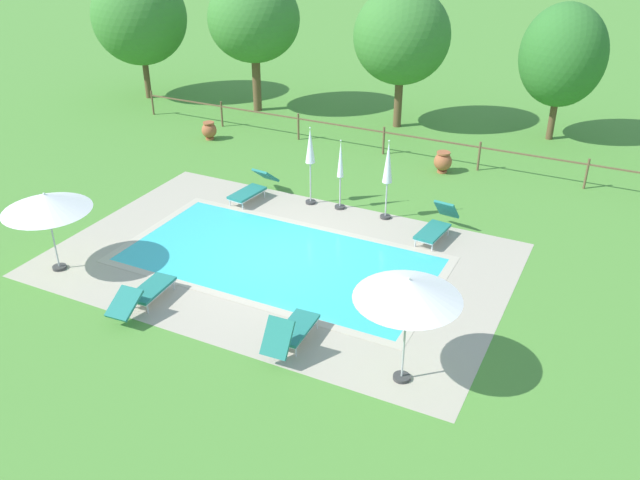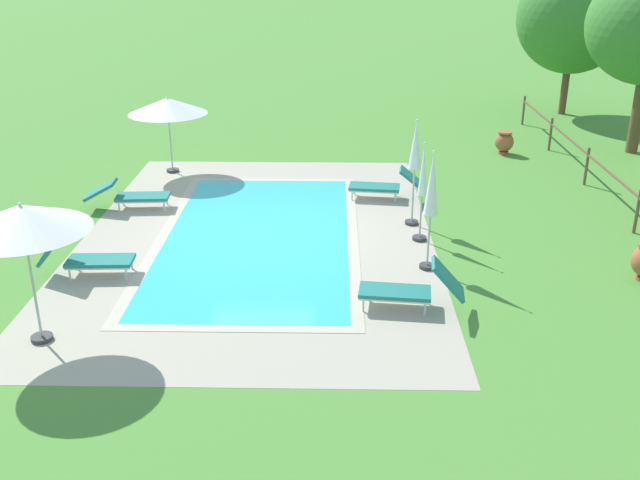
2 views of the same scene
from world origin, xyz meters
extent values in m
plane|color=#518E38|center=(0.00, 0.00, 0.00)|extent=(160.00, 160.00, 0.00)
cube|color=#B2A893|center=(0.00, 0.00, 0.00)|extent=(12.02, 7.87, 0.01)
cube|color=#38C6D1|center=(0.00, 0.00, 0.01)|extent=(8.23, 4.08, 0.01)
cube|color=#C0B59F|center=(0.00, 2.16, 0.01)|extent=(8.71, 0.24, 0.01)
cube|color=#C0B59F|center=(0.00, -2.16, 0.01)|extent=(8.71, 0.24, 0.01)
cube|color=#C0B59F|center=(4.23, 0.00, 0.01)|extent=(0.24, 4.08, 0.01)
cube|color=#C0B59F|center=(-4.23, 0.00, 0.01)|extent=(0.24, 4.08, 0.01)
cube|color=#237A70|center=(3.36, 2.84, 0.32)|extent=(0.74, 1.36, 0.07)
cube|color=#237A70|center=(3.46, 3.77, 0.63)|extent=(0.66, 0.68, 0.67)
cube|color=silver|center=(3.36, 2.84, 0.26)|extent=(0.70, 1.33, 0.04)
cylinder|color=silver|center=(3.55, 2.27, 0.14)|extent=(0.04, 0.04, 0.28)
cylinder|color=silver|center=(3.04, 2.32, 0.14)|extent=(0.04, 0.04, 0.28)
cylinder|color=silver|center=(3.67, 3.36, 0.14)|extent=(0.04, 0.04, 0.28)
cylinder|color=silver|center=(3.16, 3.42, 0.14)|extent=(0.04, 0.04, 0.28)
cube|color=#237A70|center=(-1.82, -3.05, 0.32)|extent=(0.69, 1.34, 0.07)
cube|color=#237A70|center=(-1.76, -4.07, 0.51)|extent=(0.65, 0.81, 0.45)
cube|color=silver|center=(-1.82, -3.05, 0.26)|extent=(0.65, 1.31, 0.04)
cylinder|color=silver|center=(-2.12, -2.52, 0.14)|extent=(0.04, 0.04, 0.28)
cylinder|color=silver|center=(-1.61, -2.49, 0.14)|extent=(0.04, 0.04, 0.28)
cylinder|color=silver|center=(-2.04, -3.62, 0.14)|extent=(0.04, 0.04, 0.28)
cylinder|color=silver|center=(-1.53, -3.59, 0.14)|extent=(0.04, 0.04, 0.28)
cube|color=#237A70|center=(-2.72, 2.77, 0.32)|extent=(0.75, 1.36, 0.07)
cube|color=#237A70|center=(-2.60, 3.75, 0.57)|extent=(0.68, 0.77, 0.57)
cube|color=silver|center=(-2.72, 2.77, 0.26)|extent=(0.72, 1.33, 0.04)
cylinder|color=silver|center=(-2.53, 2.19, 0.14)|extent=(0.04, 0.04, 0.28)
cylinder|color=silver|center=(-3.04, 2.25, 0.14)|extent=(0.04, 0.04, 0.28)
cylinder|color=silver|center=(-2.40, 3.29, 0.14)|extent=(0.04, 0.04, 0.28)
cylinder|color=silver|center=(-2.91, 3.35, 0.14)|extent=(0.04, 0.04, 0.28)
cube|color=#237A70|center=(2.09, -2.93, 0.32)|extent=(0.66, 1.33, 0.07)
cube|color=#237A70|center=(2.13, -3.82, 0.65)|extent=(0.63, 0.58, 0.72)
cube|color=silver|center=(2.09, -2.93, 0.26)|extent=(0.63, 1.30, 0.04)
cylinder|color=silver|center=(1.81, -2.39, 0.14)|extent=(0.04, 0.04, 0.28)
cylinder|color=silver|center=(2.32, -2.36, 0.14)|extent=(0.04, 0.04, 0.28)
cylinder|color=silver|center=(1.86, -3.49, 0.14)|extent=(0.04, 0.04, 0.28)
cylinder|color=silver|center=(2.37, -3.47, 0.14)|extent=(0.04, 0.04, 0.28)
cylinder|color=#383838|center=(-4.96, -2.98, 0.04)|extent=(0.36, 0.36, 0.08)
cylinder|color=#B2B5B7|center=(-4.96, -2.98, 1.07)|extent=(0.04, 0.04, 2.14)
cone|color=white|center=(-4.96, -2.98, 1.93)|extent=(2.22, 2.22, 0.44)
sphere|color=white|center=(-4.96, -2.98, 2.17)|extent=(0.06, 0.06, 0.06)
cylinder|color=#383838|center=(4.66, -3.16, 0.04)|extent=(0.36, 0.36, 0.08)
cylinder|color=#B2B5B7|center=(4.66, -3.16, 1.19)|extent=(0.04, 0.04, 2.39)
cone|color=white|center=(4.66, -3.16, 2.19)|extent=(2.13, 2.13, 0.43)
sphere|color=white|center=(4.66, -3.16, 2.42)|extent=(0.06, 0.06, 0.06)
cylinder|color=#383838|center=(-0.87, 3.57, 0.04)|extent=(0.32, 0.32, 0.08)
cylinder|color=#B2B5B7|center=(-0.87, 3.57, 0.69)|extent=(0.04, 0.04, 1.38)
cone|color=white|center=(-0.87, 3.57, 1.93)|extent=(0.30, 0.30, 1.09)
sphere|color=white|center=(-0.87, 3.57, 2.49)|extent=(0.05, 0.05, 0.05)
cylinder|color=#383838|center=(0.11, 3.65, 0.04)|extent=(0.32, 0.32, 0.08)
cylinder|color=#B2B5B7|center=(0.11, 3.65, 0.53)|extent=(0.04, 0.04, 1.07)
cone|color=white|center=(0.11, 3.65, 1.64)|extent=(0.20, 0.20, 1.14)
sphere|color=white|center=(0.11, 3.65, 2.23)|extent=(0.05, 0.05, 0.05)
cylinder|color=#383838|center=(1.63, 3.64, 0.04)|extent=(0.32, 0.32, 0.08)
cylinder|color=#B2B5B7|center=(1.63, 3.64, 0.59)|extent=(0.04, 0.04, 1.18)
cone|color=white|center=(1.63, 3.64, 1.81)|extent=(0.29, 0.29, 1.26)
sphere|color=white|center=(1.63, 3.64, 2.46)|extent=(0.05, 0.05, 0.05)
cylinder|color=#A85B38|center=(-7.13, 7.07, 0.04)|extent=(0.32, 0.32, 0.08)
ellipsoid|color=#A85B38|center=(-7.13, 7.07, 0.38)|extent=(0.58, 0.58, 0.60)
cylinder|color=#A85B38|center=(-7.13, 7.07, 0.68)|extent=(0.44, 0.44, 0.06)
cylinder|color=#A85B38|center=(2.09, 7.88, 0.04)|extent=(0.34, 0.34, 0.08)
ellipsoid|color=#A85B38|center=(2.09, 7.88, 0.40)|extent=(0.62, 0.62, 0.65)
cylinder|color=#A85B38|center=(2.09, 7.88, 0.73)|extent=(0.47, 0.47, 0.06)
cylinder|color=brown|center=(-11.14, 8.62, 0.53)|extent=(0.08, 0.08, 1.05)
cylinder|color=brown|center=(-7.56, 8.62, 0.53)|extent=(0.08, 0.08, 1.05)
cylinder|color=brown|center=(-3.99, 8.62, 0.53)|extent=(0.08, 0.08, 1.05)
cylinder|color=brown|center=(-0.41, 8.62, 0.53)|extent=(0.08, 0.08, 1.05)
cylinder|color=brown|center=(3.16, 8.62, 0.53)|extent=(0.08, 0.08, 1.05)
cylinder|color=brown|center=(6.74, 8.62, 0.53)|extent=(0.08, 0.08, 1.05)
cube|color=brown|center=(-0.41, 8.62, 0.85)|extent=(21.45, 0.05, 0.05)
cylinder|color=brown|center=(-1.08, 11.86, 1.13)|extent=(0.33, 0.33, 2.26)
ellipsoid|color=#3D7F33|center=(-1.08, 11.86, 3.66)|extent=(3.80, 3.80, 3.74)
cylinder|color=brown|center=(-7.40, 11.19, 1.29)|extent=(0.37, 0.37, 2.58)
ellipsoid|color=#3D7F33|center=(-7.40, 11.19, 3.92)|extent=(3.86, 3.86, 3.57)
cylinder|color=brown|center=(4.85, 13.09, 0.92)|extent=(0.27, 0.27, 1.83)
ellipsoid|color=#33752D|center=(4.85, 13.09, 3.27)|extent=(3.21, 3.21, 3.83)
cylinder|color=brown|center=(-12.99, 10.60, 1.04)|extent=(0.27, 0.27, 2.08)
ellipsoid|color=#3D7F33|center=(-12.99, 10.60, 3.65)|extent=(4.18, 4.18, 4.18)
camera|label=1|loc=(7.95, -13.57, 9.07)|focal=37.71mm
camera|label=2|loc=(15.08, 1.73, 6.16)|focal=40.41mm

